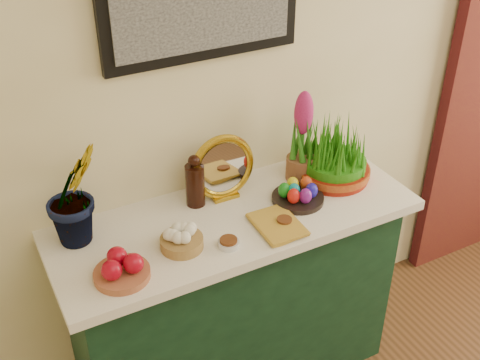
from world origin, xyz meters
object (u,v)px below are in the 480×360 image
Objects in this scene: hyacinth_green at (72,179)px; sideboard at (234,303)px; wheatgrass_sabzeh at (335,155)px; book at (258,230)px; mirror at (223,168)px.

sideboard is at bearing -30.39° from hyacinth_green.
book is at bearing -158.14° from wheatgrass_sabzeh.
mirror is 1.28× the size of book.
sideboard is 2.61× the size of hyacinth_green.
book is 0.50m from wheatgrass_sabzeh.
hyacinth_green reaches higher than mirror.
hyacinth_green reaches higher than wheatgrass_sabzeh.
wheatgrass_sabzeh is at bearing 4.10° from sideboard.
wheatgrass_sabzeh is (0.48, 0.03, 0.57)m from sideboard.
hyacinth_green reaches higher than book.
book is at bearing -81.30° from sideboard.
hyacinth_green is at bearing 175.08° from wheatgrass_sabzeh.
mirror is (0.02, 0.13, 0.59)m from sideboard.
hyacinth_green is 1.66× the size of wheatgrass_sabzeh.
sideboard is at bearing -98.60° from mirror.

